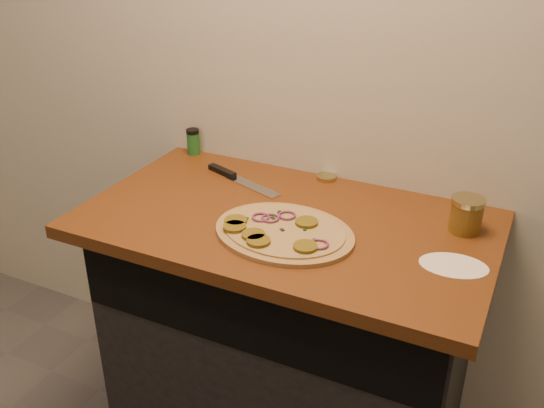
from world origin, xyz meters
The scene contains 8 objects.
cabinet centered at (0.00, 1.45, 0.43)m, with size 1.10×0.60×0.86m, color black.
countertop centered at (0.00, 1.42, 0.88)m, with size 1.20×0.70×0.04m, color brown.
pizza centered at (0.03, 1.32, 0.91)m, with size 0.44×0.44×0.03m.
chefs_knife centered at (-0.26, 1.59, 0.91)m, with size 0.31×0.14×0.02m.
mason_jar_lid centered at (0.01, 1.72, 0.91)m, with size 0.07×0.07×0.01m, color tan.
salsa_jar centered at (0.48, 1.56, 0.95)m, with size 0.09×0.09×0.10m.
spice_shaker centered at (-0.51, 1.72, 0.95)m, with size 0.05×0.05×0.09m.
flour_spill centered at (0.49, 1.37, 0.90)m, with size 0.17×0.17×0.00m, color white.
Camera 1 is at (0.64, -0.01, 1.74)m, focal length 40.00 mm.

